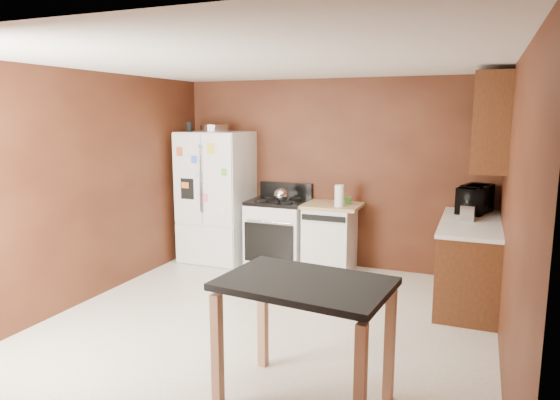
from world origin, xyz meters
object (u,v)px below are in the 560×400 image
Objects in this scene: pen_cup at (189,127)px; refrigerator at (216,196)px; paper_towel at (339,196)px; kettle at (281,195)px; dishwasher at (330,237)px; green_canister at (348,200)px; gas_range at (278,232)px; microwave at (475,200)px; island at (305,301)px; roasting_pan at (215,128)px; toaster at (468,212)px.

pen_cup reaches higher than refrigerator.
paper_towel is at bearing -1.45° from refrigerator.
kettle reaches higher than dishwasher.
paper_towel is at bearing -105.70° from green_canister.
green_canister is 1.05m from gas_range.
microwave is (1.53, -0.05, 0.11)m from green_canister.
pen_cup is at bearing -173.92° from dishwasher.
microwave is 3.24m from island.
microwave is at bearing 1.31° from gas_range.
roasting_pan is at bearing 123.54° from refrigerator.
roasting_pan is 2.17m from dishwasher.
gas_range reaches higher than island.
gas_range is at bearing 115.31° from island.
toaster is 2.49m from gas_range.
roasting_pan is 3.47m from toaster.
dishwasher is at bearing 13.85° from kettle.
dishwasher is at bearing 2.99° from refrigerator.
kettle is at bearing 2.31° from pen_cup.
gas_range is at bearing 0.60° from roasting_pan.
paper_towel reaches higher than dishwasher.
island is at bearing -81.03° from green_canister.
pen_cup is 1.03m from refrigerator.
microwave is (3.70, 0.24, -0.82)m from pen_cup.
gas_range is 0.90× the size of island.
refrigerator is at bearing -177.01° from dishwasher.
dishwasher is at bearing 108.57° from microwave.
kettle is at bearing -164.50° from green_canister.
dishwasher is (0.63, 0.16, -0.54)m from kettle.
pen_cup is 0.71× the size of kettle.
microwave is at bearing 4.52° from kettle.
roasting_pan is 1.35m from kettle.
refrigerator is at bearing 177.50° from toaster.
refrigerator is at bearing 175.99° from kettle.
island reaches higher than dishwasher.
paper_towel is (2.11, 0.08, -0.84)m from pen_cup.
toaster is at bearing -169.92° from microwave.
kettle is at bearing -178.17° from paper_towel.
gas_range is (0.91, 0.06, -0.44)m from refrigerator.
toaster is 0.44× the size of microwave.
roasting_pan is 4.02× the size of green_canister.
pen_cup is 1.88m from gas_range.
roasting_pan is 3.96m from island.
pen_cup reaches higher than toaster.
island is (-1.04, -3.06, -0.28)m from microwave.
green_canister is (0.06, 0.21, -0.09)m from paper_towel.
island is at bearing -107.20° from toaster.
roasting_pan is at bearing 176.97° from paper_towel.
pen_cup is at bearing -149.61° from roasting_pan.
pen_cup reaches higher than roasting_pan.
kettle is 1.01m from refrigerator.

